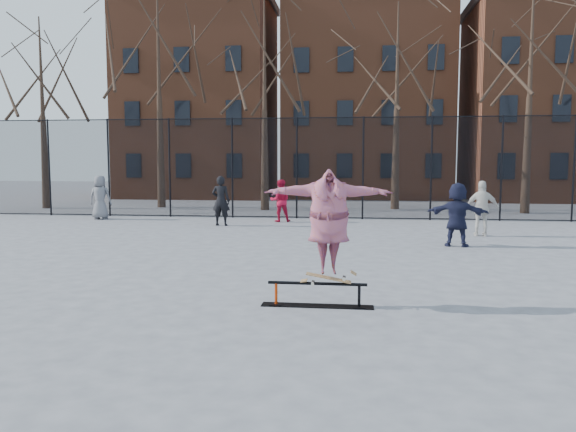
# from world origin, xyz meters

# --- Properties ---
(ground) EXTENTS (100.00, 100.00, 0.00)m
(ground) POSITION_xyz_m (0.00, 0.00, 0.00)
(ground) COLOR #5D5D61
(skate_rail) EXTENTS (1.77, 0.27, 0.39)m
(skate_rail) POSITION_xyz_m (0.37, -0.42, 0.15)
(skate_rail) COLOR black
(skate_rail) RESTS_ON ground
(skateboard) EXTENTS (0.77, 0.18, 0.09)m
(skateboard) POSITION_xyz_m (0.54, -0.42, 0.44)
(skateboard) COLOR olive
(skateboard) RESTS_ON skate_rail
(skater) EXTENTS (2.07, 0.81, 1.64)m
(skater) POSITION_xyz_m (0.54, -0.42, 1.30)
(skater) COLOR #523C96
(skater) RESTS_ON skateboard
(bystander_grey) EXTENTS (0.89, 0.62, 1.72)m
(bystander_grey) POSITION_xyz_m (-9.01, 11.75, 0.86)
(bystander_grey) COLOR slate
(bystander_grey) RESTS_ON ground
(bystander_black) EXTENTS (0.66, 0.45, 1.76)m
(bystander_black) POSITION_xyz_m (-3.80, 10.22, 0.88)
(bystander_black) COLOR black
(bystander_black) RESTS_ON ground
(bystander_red) EXTENTS (0.87, 0.74, 1.59)m
(bystander_red) POSITION_xyz_m (-1.88, 11.71, 0.79)
(bystander_red) COLOR #B30F2D
(bystander_red) RESTS_ON ground
(bystander_white) EXTENTS (1.03, 0.52, 1.69)m
(bystander_white) POSITION_xyz_m (4.76, 8.46, 0.85)
(bystander_white) COLOR silver
(bystander_white) RESTS_ON ground
(bystander_navy) EXTENTS (1.67, 0.85, 1.72)m
(bystander_navy) POSITION_xyz_m (3.65, 6.26, 0.86)
(bystander_navy) COLOR #1C1E38
(bystander_navy) RESTS_ON ground
(fence) EXTENTS (34.03, 0.07, 4.00)m
(fence) POSITION_xyz_m (-0.01, 13.00, 2.05)
(fence) COLOR black
(fence) RESTS_ON ground
(tree_row) EXTENTS (33.66, 7.46, 10.67)m
(tree_row) POSITION_xyz_m (-0.25, 17.15, 7.36)
(tree_row) COLOR black
(tree_row) RESTS_ON ground
(rowhouses) EXTENTS (29.00, 7.00, 13.00)m
(rowhouses) POSITION_xyz_m (0.72, 26.00, 6.06)
(rowhouses) COLOR brown
(rowhouses) RESTS_ON ground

